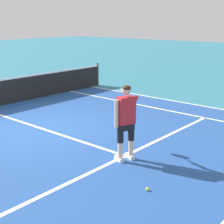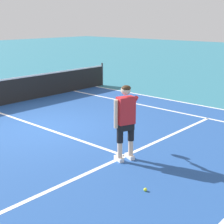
{
  "view_description": "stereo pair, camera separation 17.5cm",
  "coord_description": "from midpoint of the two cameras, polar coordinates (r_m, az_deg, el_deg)",
  "views": [
    {
      "loc": [
        -5.66,
        -7.57,
        3.05
      ],
      "look_at": [
        -0.17,
        -2.86,
        1.05
      ],
      "focal_mm": 53.68,
      "sensor_mm": 36.0,
      "label": 1
    },
    {
      "loc": [
        -5.55,
        -7.7,
        3.05
      ],
      "look_at": [
        -0.17,
        -2.86,
        1.05
      ],
      "focal_mm": 53.68,
      "sensor_mm": 36.0,
      "label": 2
    }
  ],
  "objects": [
    {
      "name": "line_doubles_right",
      "position": [
        13.12,
        10.73,
        1.76
      ],
      "size": [
        0.1,
        9.24,
        0.01
      ],
      "primitive_type": "cube",
      "color": "white",
      "rests_on": "ground"
    },
    {
      "name": "tennis_ball_near_feet",
      "position": [
        6.36,
        5.25,
        -12.96
      ],
      "size": [
        0.07,
        0.07,
        0.07
      ],
      "primitive_type": "sphere",
      "color": "#CCE02D",
      "rests_on": "ground"
    },
    {
      "name": "line_service",
      "position": [
        7.82,
        1.61,
        -7.47
      ],
      "size": [
        8.23,
        0.1,
        0.01
      ],
      "primitive_type": "cube",
      "color": "white",
      "rests_on": "ground"
    },
    {
      "name": "line_centre_service",
      "position": [
        10.02,
        -12.75,
        -2.64
      ],
      "size": [
        0.1,
        6.4,
        0.01
      ],
      "primitive_type": "cube",
      "color": "white",
      "rests_on": "ground"
    },
    {
      "name": "ground_plane",
      "position": [
        9.95,
        -12.44,
        -2.77
      ],
      "size": [
        80.0,
        80.0,
        0.0
      ],
      "primitive_type": "plane",
      "color": "teal"
    },
    {
      "name": "court_inner_surface",
      "position": [
        8.97,
        -7.28,
        -4.53
      ],
      "size": [
        10.98,
        9.64,
        0.0
      ],
      "primitive_type": "cube",
      "color": "#234C93",
      "rests_on": "ground"
    },
    {
      "name": "line_singles_right",
      "position": [
        11.98,
        7.42,
        0.6
      ],
      "size": [
        0.1,
        9.24,
        0.01
      ],
      "primitive_type": "cube",
      "color": "white",
      "rests_on": "ground"
    },
    {
      "name": "tennis_player",
      "position": [
        7.3,
        1.64,
        -0.95
      ],
      "size": [
        0.93,
        1.01,
        1.71
      ],
      "color": "white",
      "rests_on": "ground"
    }
  ]
}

